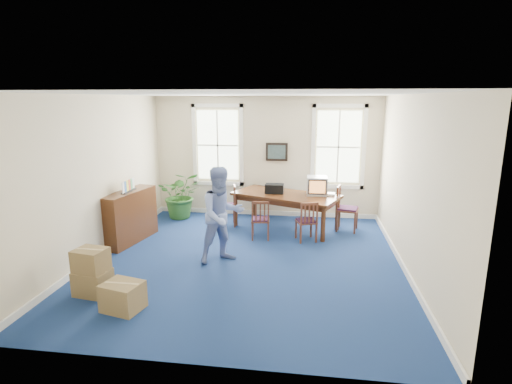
# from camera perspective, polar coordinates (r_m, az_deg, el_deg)

# --- Properties ---
(floor) EXTENTS (6.50, 6.50, 0.00)m
(floor) POSITION_cam_1_polar(r_m,az_deg,el_deg) (8.02, -1.31, -9.68)
(floor) COLOR navy
(floor) RESTS_ON ground
(ceiling) EXTENTS (6.50, 6.50, 0.00)m
(ceiling) POSITION_cam_1_polar(r_m,az_deg,el_deg) (7.40, -1.44, 13.83)
(ceiling) COLOR white
(ceiling) RESTS_ON ground
(wall_back) EXTENTS (6.50, 0.00, 6.50)m
(wall_back) POSITION_cam_1_polar(r_m,az_deg,el_deg) (10.72, 1.39, 5.01)
(wall_back) COLOR beige
(wall_back) RESTS_ON ground
(wall_front) EXTENTS (6.50, 0.00, 6.50)m
(wall_front) POSITION_cam_1_polar(r_m,az_deg,el_deg) (4.48, -8.00, -6.64)
(wall_front) COLOR beige
(wall_front) RESTS_ON ground
(wall_left) EXTENTS (0.00, 6.50, 6.50)m
(wall_left) POSITION_cam_1_polar(r_m,az_deg,el_deg) (8.55, -21.66, 2.02)
(wall_left) COLOR beige
(wall_left) RESTS_ON ground
(wall_right) EXTENTS (0.00, 6.50, 6.50)m
(wall_right) POSITION_cam_1_polar(r_m,az_deg,el_deg) (7.68, 21.34, 0.88)
(wall_right) COLOR beige
(wall_right) RESTS_ON ground
(baseboard_back) EXTENTS (6.00, 0.04, 0.12)m
(baseboard_back) POSITION_cam_1_polar(r_m,az_deg,el_deg) (11.02, 1.33, -2.96)
(baseboard_back) COLOR white
(baseboard_back) RESTS_ON ground
(baseboard_left) EXTENTS (0.04, 6.50, 0.12)m
(baseboard_left) POSITION_cam_1_polar(r_m,az_deg,el_deg) (8.93, -20.66, -7.72)
(baseboard_left) COLOR white
(baseboard_left) RESTS_ON ground
(baseboard_right) EXTENTS (0.04, 6.50, 0.12)m
(baseboard_right) POSITION_cam_1_polar(r_m,az_deg,el_deg) (8.11, 20.22, -9.80)
(baseboard_right) COLOR white
(baseboard_right) RESTS_ON ground
(window_left) EXTENTS (1.40, 0.12, 2.20)m
(window_left) POSITION_cam_1_polar(r_m,az_deg,el_deg) (10.89, -5.48, 6.67)
(window_left) COLOR white
(window_left) RESTS_ON ground
(window_right) EXTENTS (1.40, 0.12, 2.20)m
(window_right) POSITION_cam_1_polar(r_m,az_deg,el_deg) (10.63, 11.68, 6.31)
(window_right) COLOR white
(window_right) RESTS_ON ground
(wall_picture) EXTENTS (0.58, 0.06, 0.48)m
(wall_picture) POSITION_cam_1_polar(r_m,az_deg,el_deg) (10.63, 2.98, 5.74)
(wall_picture) COLOR black
(wall_picture) RESTS_ON ground
(conference_table) EXTENTS (2.77, 2.03, 0.86)m
(conference_table) POSITION_cam_1_polar(r_m,az_deg,el_deg) (9.85, 4.24, -2.71)
(conference_table) COLOR #4D2712
(conference_table) RESTS_ON ground
(crt_tv) EXTENTS (0.49, 0.54, 0.44)m
(crt_tv) POSITION_cam_1_polar(r_m,az_deg,el_deg) (9.74, 8.71, 0.92)
(crt_tv) COLOR #B7B7BC
(crt_tv) RESTS_ON conference_table
(game_console) EXTENTS (0.19, 0.23, 0.05)m
(game_console) POSITION_cam_1_polar(r_m,az_deg,el_deg) (9.73, 10.70, -0.31)
(game_console) COLOR white
(game_console) RESTS_ON conference_table
(equipment_bag) EXTENTS (0.45, 0.29, 0.22)m
(equipment_bag) POSITION_cam_1_polar(r_m,az_deg,el_deg) (9.79, 2.64, 0.49)
(equipment_bag) COLOR black
(equipment_bag) RESTS_ON conference_table
(chair_near_left) EXTENTS (0.45, 0.45, 0.92)m
(chair_near_left) POSITION_cam_1_polar(r_m,az_deg,el_deg) (9.06, 0.64, -3.89)
(chair_near_left) COLOR brown
(chair_near_left) RESTS_ON ground
(chair_near_right) EXTENTS (0.53, 0.53, 0.93)m
(chair_near_right) POSITION_cam_1_polar(r_m,az_deg,el_deg) (9.00, 7.19, -4.08)
(chair_near_right) COLOR brown
(chair_near_right) RESTS_ON ground
(chair_end_left) EXTENTS (0.55, 0.55, 1.03)m
(chair_end_left) POSITION_cam_1_polar(r_m,az_deg,el_deg) (10.02, -4.29, -1.94)
(chair_end_left) COLOR brown
(chair_end_left) RESTS_ON ground
(chair_end_right) EXTENTS (0.58, 0.58, 1.09)m
(chair_end_right) POSITION_cam_1_polar(r_m,az_deg,el_deg) (9.85, 12.95, -2.32)
(chair_end_right) COLOR brown
(chair_end_right) RESTS_ON ground
(man) EXTENTS (1.16, 1.11, 1.87)m
(man) POSITION_cam_1_polar(r_m,az_deg,el_deg) (7.70, -4.87, -3.30)
(man) COLOR #7B8FCB
(man) RESTS_ON ground
(credenza) EXTENTS (0.71, 1.57, 1.19)m
(credenza) POSITION_cam_1_polar(r_m,az_deg,el_deg) (9.29, -17.62, -3.21)
(credenza) COLOR #4D2712
(credenza) RESTS_ON ground
(brochure_rack) EXTENTS (0.27, 0.61, 0.27)m
(brochure_rack) POSITION_cam_1_polar(r_m,az_deg,el_deg) (9.11, -17.81, 1.20)
(brochure_rack) COLOR #99999E
(brochure_rack) RESTS_ON credenza
(potted_plant) EXTENTS (1.36, 1.26, 1.26)m
(potted_plant) POSITION_cam_1_polar(r_m,az_deg,el_deg) (10.81, -10.66, -0.38)
(potted_plant) COLOR #295B21
(potted_plant) RESTS_ON ground
(cardboard_boxes) EXTENTS (1.63, 1.63, 0.81)m
(cardboard_boxes) POSITION_cam_1_polar(r_m,az_deg,el_deg) (7.07, -20.55, -10.23)
(cardboard_boxes) COLOR olive
(cardboard_boxes) RESTS_ON ground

